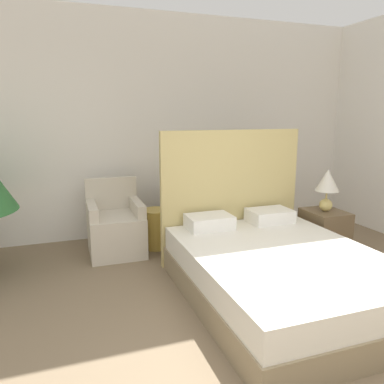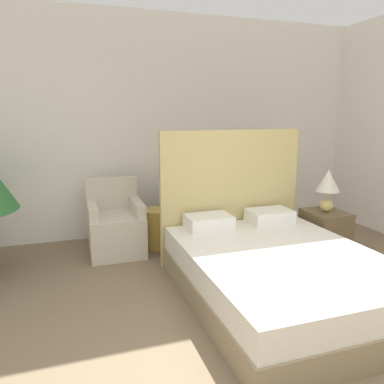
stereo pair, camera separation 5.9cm
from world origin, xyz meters
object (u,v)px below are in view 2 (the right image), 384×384
at_px(armchair_near_window_right, 195,222).
at_px(armchair_near_window_left, 116,229).
at_px(nightstand, 325,233).
at_px(side_table, 157,228).
at_px(bed, 274,267).
at_px(table_lamp, 328,184).

bearing_deg(armchair_near_window_right, armchair_near_window_left, 176.41).
distance_m(armchair_near_window_left, armchair_near_window_right, 0.99).
relative_size(nightstand, side_table, 1.11).
xyz_separation_m(bed, side_table, (-0.71, 1.58, -0.04)).
height_order(armchair_near_window_left, side_table, armchair_near_window_left).
bearing_deg(nightstand, table_lamp, -152.85).
xyz_separation_m(table_lamp, side_table, (-1.77, 0.90, -0.61)).
relative_size(armchair_near_window_left, nightstand, 1.63).
xyz_separation_m(bed, table_lamp, (1.06, 0.68, 0.57)).
bearing_deg(nightstand, side_table, 153.39).
xyz_separation_m(nightstand, side_table, (-1.78, 0.89, -0.03)).
relative_size(armchair_near_window_left, armchair_near_window_right, 1.00).
distance_m(armchair_near_window_right, side_table, 0.50).
bearing_deg(bed, table_lamp, 32.57).
height_order(nightstand, table_lamp, table_lamp).
bearing_deg(armchair_near_window_left, table_lamp, -20.54).
height_order(bed, nightstand, bed).
bearing_deg(side_table, armchair_near_window_left, -177.37).
relative_size(armchair_near_window_right, side_table, 1.80).
xyz_separation_m(armchair_near_window_left, armchair_near_window_right, (0.99, -0.00, 0.00)).
xyz_separation_m(nightstand, table_lamp, (-0.01, -0.01, 0.58)).
relative_size(nightstand, table_lamp, 1.09).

